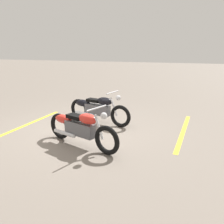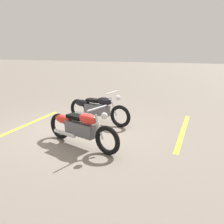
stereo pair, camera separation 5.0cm
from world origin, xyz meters
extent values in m
plane|color=slate|center=(0.00, 0.00, 0.00)|extent=(60.00, 60.00, 0.00)
torus|color=black|center=(1.31, -1.16, 0.34)|extent=(0.67, 0.33, 0.67)
torus|color=black|center=(-0.16, -0.63, 0.34)|extent=(0.67, 0.33, 0.67)
cube|color=#59595E|center=(0.52, -0.88, 0.42)|extent=(0.86, 0.49, 0.32)
ellipsoid|color=red|center=(0.78, -0.97, 0.72)|extent=(0.58, 0.44, 0.24)
ellipsoid|color=red|center=(-0.01, -0.69, 0.56)|extent=(0.61, 0.42, 0.22)
cube|color=black|center=(0.40, -0.84, 0.70)|extent=(0.50, 0.37, 0.09)
cylinder|color=silver|center=(1.09, -1.08, 0.60)|extent=(0.27, 0.14, 0.56)
cylinder|color=silver|center=(1.04, -1.07, 1.02)|extent=(0.24, 0.60, 0.04)
sphere|color=silver|center=(1.23, -1.13, 0.88)|extent=(0.15, 0.15, 0.15)
cylinder|color=silver|center=(0.10, -0.88, 0.26)|extent=(0.69, 0.32, 0.09)
torus|color=black|center=(1.08, 0.71, 0.34)|extent=(0.68, 0.27, 0.67)
torus|color=black|center=(-0.43, 1.09, 0.34)|extent=(0.68, 0.27, 0.67)
cube|color=#59595E|center=(0.27, 0.91, 0.42)|extent=(0.87, 0.42, 0.32)
ellipsoid|color=black|center=(0.54, 0.84, 0.72)|extent=(0.57, 0.40, 0.24)
ellipsoid|color=black|center=(-0.28, 1.05, 0.56)|extent=(0.60, 0.37, 0.22)
cube|color=black|center=(0.15, 0.94, 0.70)|extent=(0.49, 0.34, 0.09)
cylinder|color=silver|center=(0.86, 0.76, 0.60)|extent=(0.27, 0.12, 0.56)
cylinder|color=silver|center=(0.81, 0.77, 1.02)|extent=(0.19, 0.61, 0.04)
sphere|color=silver|center=(1.00, 0.73, 0.88)|extent=(0.15, 0.15, 0.15)
cylinder|color=silver|center=(-0.15, 0.87, 0.26)|extent=(0.70, 0.26, 0.09)
cube|color=yellow|center=(-1.71, 0.01, 0.00)|extent=(0.35, 3.20, 0.01)
cube|color=yellow|center=(2.87, 0.88, 0.00)|extent=(0.35, 3.20, 0.01)
camera|label=1|loc=(2.91, -5.74, 2.33)|focal=38.15mm
camera|label=2|loc=(2.86, -5.76, 2.33)|focal=38.15mm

